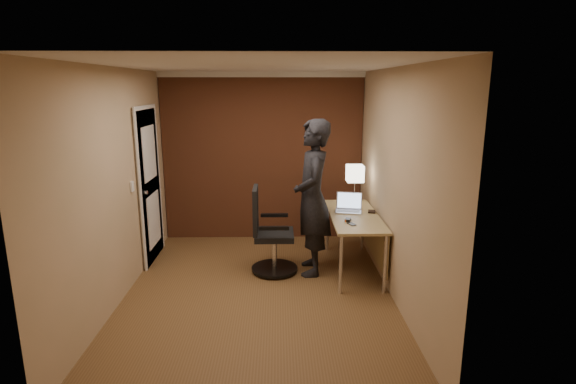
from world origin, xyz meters
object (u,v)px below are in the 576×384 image
object	(u,v)px
desk	(359,224)
person	(312,198)
phone	(352,224)
wallet	(372,212)
office_chair	(269,236)
laptop	(349,206)
desk_lamp	(355,174)
mouse	(348,220)

from	to	relation	value
desk	person	xyz separation A→B (m)	(-0.60, -0.06, 0.36)
phone	person	xyz separation A→B (m)	(-0.43, 0.35, 0.23)
phone	person	bearing A→B (deg)	116.22
phone	wallet	bearing A→B (deg)	31.17
wallet	office_chair	world-z (taller)	office_chair
laptop	phone	distance (m)	0.59
desk_lamp	phone	xyz separation A→B (m)	(-0.18, -0.92, -0.41)
office_chair	mouse	bearing A→B (deg)	-13.03
mouse	desk_lamp	bearing A→B (deg)	96.61
office_chair	person	world-z (taller)	person
desk_lamp	mouse	world-z (taller)	desk_lamp
wallet	person	distance (m)	0.82
desk	office_chair	xyz separation A→B (m)	(-1.14, -0.06, -0.13)
desk_lamp	person	distance (m)	0.86
desk	office_chair	size ratio (longest dim) A/B	1.40
mouse	wallet	bearing A→B (deg)	66.68
mouse	person	xyz separation A→B (m)	(-0.41, 0.22, 0.22)
desk	laptop	bearing A→B (deg)	123.18
laptop	phone	xyz separation A→B (m)	(-0.06, -0.58, -0.06)
person	desk_lamp	bearing A→B (deg)	133.04
laptop	office_chair	distance (m)	1.10
laptop	person	distance (m)	0.57
phone	wallet	distance (m)	0.60
phone	laptop	bearing A→B (deg)	59.76
desk_lamp	laptop	distance (m)	0.51
wallet	mouse	bearing A→B (deg)	-134.24
desk	person	world-z (taller)	person
laptop	phone	bearing A→B (deg)	-95.48
desk	phone	xyz separation A→B (m)	(-0.17, -0.41, 0.13)
mouse	person	world-z (taller)	person
laptop	desk_lamp	bearing A→B (deg)	69.85
desk_lamp	laptop	xyz separation A→B (m)	(-0.13, -0.34, -0.35)
desk	phone	world-z (taller)	phone
desk_lamp	laptop	bearing A→B (deg)	-110.15
mouse	office_chair	bearing A→B (deg)	-172.11
desk	laptop	xyz separation A→B (m)	(-0.11, 0.17, 0.19)
mouse	phone	size ratio (longest dim) A/B	0.87
wallet	office_chair	size ratio (longest dim) A/B	0.10
phone	wallet	world-z (taller)	wallet
wallet	desk_lamp	bearing A→B (deg)	110.30
desk	desk_lamp	size ratio (longest dim) A/B	2.80
mouse	phone	world-z (taller)	mouse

